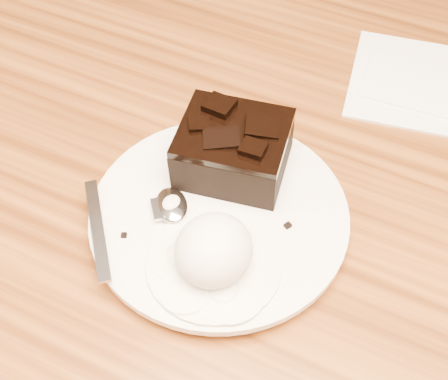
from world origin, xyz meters
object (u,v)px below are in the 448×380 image
at_px(brownie, 233,151).
at_px(spoon, 172,206).
at_px(plate, 219,218).
at_px(napkin, 420,82).
at_px(dining_table, 260,341).
at_px(ice_cream_scoop, 214,250).

bearing_deg(brownie, spoon, -111.92).
height_order(plate, napkin, plate).
bearing_deg(spoon, dining_table, 13.76).
bearing_deg(plate, napkin, 66.82).
distance_m(plate, napkin, 0.30).
height_order(dining_table, napkin, napkin).
xyz_separation_m(dining_table, napkin, (0.09, 0.20, 0.38)).
bearing_deg(napkin, dining_table, -114.47).
bearing_deg(ice_cream_scoop, spoon, 149.65).
xyz_separation_m(ice_cream_scoop, spoon, (-0.06, 0.04, -0.02)).
height_order(dining_table, plate, plate).
bearing_deg(napkin, brownie, -120.40).
distance_m(dining_table, ice_cream_scoop, 0.44).
distance_m(ice_cream_scoop, napkin, 0.34).
bearing_deg(napkin, plate, -113.18).
height_order(ice_cream_scoop, spoon, ice_cream_scoop).
distance_m(dining_table, spoon, 0.42).
relative_size(spoon, napkin, 1.07).
height_order(ice_cream_scoop, napkin, ice_cream_scoop).
bearing_deg(ice_cream_scoop, dining_table, 87.18).
bearing_deg(brownie, ice_cream_scoop, -72.70).
distance_m(spoon, napkin, 0.33).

